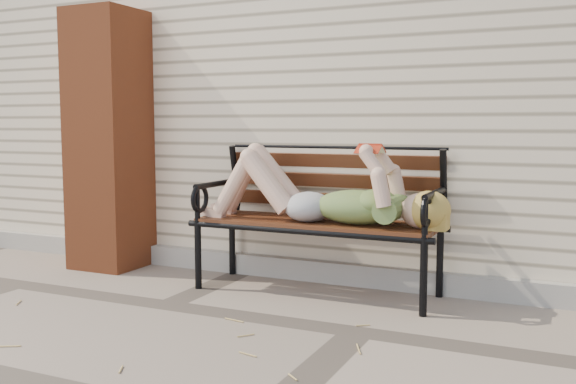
% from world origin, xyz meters
% --- Properties ---
extents(ground, '(80.00, 80.00, 0.00)m').
position_xyz_m(ground, '(0.00, 0.00, 0.00)').
color(ground, gray).
rests_on(ground, ground).
extents(house_wall, '(8.00, 4.00, 3.00)m').
position_xyz_m(house_wall, '(0.00, 3.00, 1.50)').
color(house_wall, beige).
rests_on(house_wall, ground).
extents(foundation_strip, '(8.00, 0.10, 0.15)m').
position_xyz_m(foundation_strip, '(0.00, 0.97, 0.07)').
color(foundation_strip, '#A8A198').
rests_on(foundation_strip, ground).
extents(brick_pillar, '(0.50, 0.50, 2.00)m').
position_xyz_m(brick_pillar, '(-2.30, 0.75, 1.00)').
color(brick_pillar, brown).
rests_on(brick_pillar, ground).
extents(garden_bench, '(1.76, 0.70, 1.14)m').
position_xyz_m(garden_bench, '(-0.52, 0.78, 0.64)').
color(garden_bench, black).
rests_on(garden_bench, ground).
extents(reading_woman, '(1.66, 0.38, 0.52)m').
position_xyz_m(reading_woman, '(-0.50, 0.64, 0.68)').
color(reading_woman, '#0A3C47').
rests_on(reading_woman, ground).
extents(straw_scatter, '(2.75, 1.67, 0.01)m').
position_xyz_m(straw_scatter, '(-0.91, -0.62, 0.01)').
color(straw_scatter, tan).
rests_on(straw_scatter, ground).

